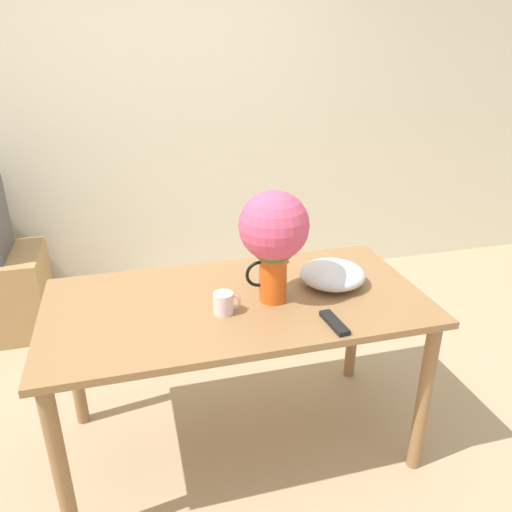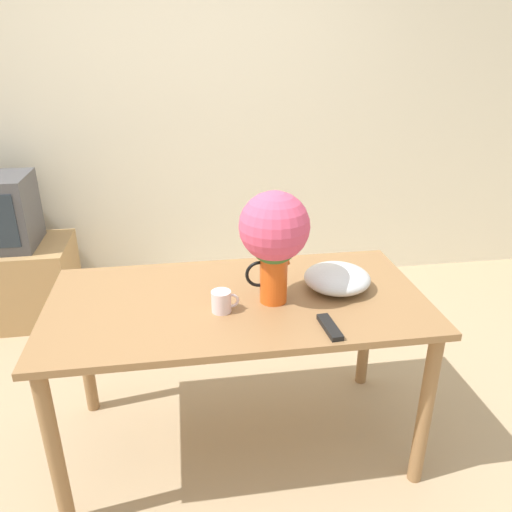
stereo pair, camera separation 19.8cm
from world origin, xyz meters
TOP-DOWN VIEW (x-y plane):
  - ground_plane at (0.00, 0.00)m, footprint 12.00×12.00m
  - wall_back at (0.00, 1.79)m, footprint 8.00×0.05m
  - table at (0.14, -0.00)m, footprint 1.58×0.81m
  - flower_vase at (0.28, -0.04)m, footprint 0.28×0.28m
  - coffee_mug at (0.07, -0.10)m, footprint 0.11×0.08m
  - white_bowl at (0.58, 0.02)m, footprint 0.29×0.29m
  - remote_control at (0.45, -0.30)m, footprint 0.06×0.18m
  - tv_stand at (-1.23, 1.38)m, footprint 0.80×0.53m

SIDE VIEW (x-z plane):
  - ground_plane at x=0.00m, z-range 0.00..0.00m
  - tv_stand at x=-1.23m, z-range 0.00..0.54m
  - table at x=0.14m, z-range 0.29..1.06m
  - remote_control at x=0.45m, z-range 0.77..0.79m
  - coffee_mug at x=0.07m, z-range 0.77..0.86m
  - white_bowl at x=0.58m, z-range 0.77..0.88m
  - flower_vase at x=0.28m, z-range 0.84..1.31m
  - wall_back at x=0.00m, z-range 0.00..2.60m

